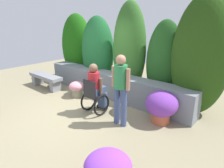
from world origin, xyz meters
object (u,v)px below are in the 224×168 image
(flower_pot_terracotta_by_wall, at_px, (161,106))
(person_standing_companion, at_px, (121,86))
(flower_pot_small_foreground, at_px, (77,88))
(person_in_wheelchair, at_px, (96,90))
(stone_bench, at_px, (46,79))

(flower_pot_terracotta_by_wall, bearing_deg, person_standing_companion, -133.51)
(flower_pot_terracotta_by_wall, height_order, flower_pot_small_foreground, flower_pot_terracotta_by_wall)
(person_in_wheelchair, relative_size, person_standing_companion, 0.80)
(flower_pot_terracotta_by_wall, xyz_separation_m, flower_pot_small_foreground, (-2.80, -0.24, -0.13))
(stone_bench, height_order, flower_pot_small_foreground, flower_pot_small_foreground)
(person_in_wheelchair, distance_m, flower_pot_small_foreground, 1.34)
(person_standing_companion, bearing_deg, person_in_wheelchair, -177.02)
(person_in_wheelchair, relative_size, flower_pot_small_foreground, 2.65)
(person_in_wheelchair, height_order, flower_pot_terracotta_by_wall, person_in_wheelchair)
(person_standing_companion, bearing_deg, flower_pot_small_foreground, 176.29)
(person_standing_companion, distance_m, flower_pot_terracotta_by_wall, 1.11)
(stone_bench, distance_m, person_in_wheelchair, 2.81)
(stone_bench, height_order, person_in_wheelchair, person_in_wheelchair)
(stone_bench, xyz_separation_m, flower_pot_small_foreground, (1.54, 0.15, -0.03))
(stone_bench, relative_size, flower_pot_small_foreground, 3.05)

